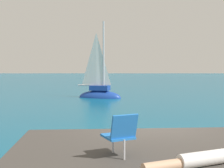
% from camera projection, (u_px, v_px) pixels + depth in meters
% --- Properties ---
extents(ground_plane, '(160.00, 160.00, 0.00)m').
position_uv_depth(ground_plane, '(152.00, 153.00, 8.34)').
color(ground_plane, '#0F5675').
extents(boulder_seaward, '(1.70, 1.95, 1.26)m').
position_uv_depth(boulder_seaward, '(153.00, 160.00, 7.67)').
color(boulder_seaward, '#453A30').
rests_on(boulder_seaward, ground).
extents(sailboat_near, '(3.45, 2.00, 6.23)m').
position_uv_depth(sailboat_near, '(99.00, 93.00, 22.30)').
color(sailboat_near, '#193D99').
rests_on(sailboat_near, ground).
extents(person_sunbather, '(1.67, 0.81, 0.25)m').
position_uv_depth(person_sunbather, '(196.00, 160.00, 4.80)').
color(person_sunbather, white).
rests_on(person_sunbather, shore_ledge).
extents(beach_chair, '(0.68, 0.74, 0.80)m').
position_uv_depth(beach_chair, '(120.00, 133.00, 5.29)').
color(beach_chair, blue).
rests_on(beach_chair, shore_ledge).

